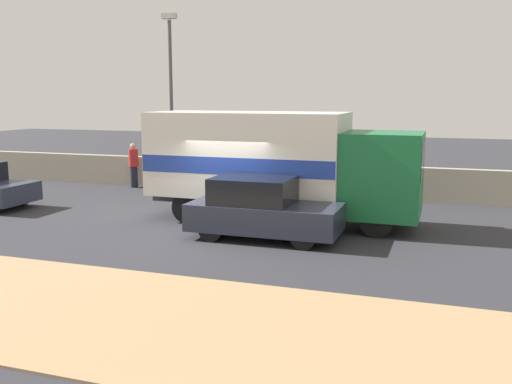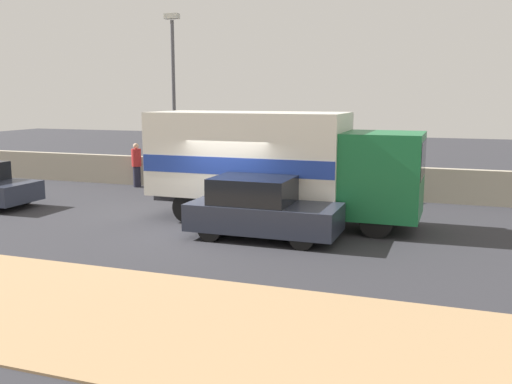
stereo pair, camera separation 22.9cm
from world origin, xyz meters
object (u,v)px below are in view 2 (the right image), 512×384
(box_truck, at_px, (274,161))
(street_lamp, at_px, (174,90))
(car_hatchback, at_px, (261,209))
(pedestrian, at_px, (137,164))

(box_truck, bearing_deg, street_lamp, 142.67)
(car_hatchback, relative_size, pedestrian, 2.19)
(pedestrian, bearing_deg, car_hatchback, -40.09)
(box_truck, bearing_deg, car_hatchback, -81.84)
(street_lamp, xyz_separation_m, car_hatchback, (5.79, -6.26, -3.19))
(box_truck, distance_m, pedestrian, 8.68)
(box_truck, xyz_separation_m, car_hatchback, (0.30, -2.07, -1.04))
(pedestrian, bearing_deg, street_lamp, -6.94)
(box_truck, bearing_deg, pedestrian, 149.20)
(street_lamp, bearing_deg, car_hatchback, -47.24)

